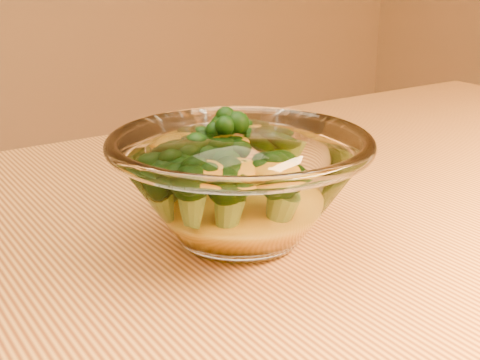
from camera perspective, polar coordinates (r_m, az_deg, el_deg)
glass_bowl at (r=0.49m, az=0.00°, el=-0.46°), size 0.20×0.20×0.09m
cheese_sauce at (r=0.50m, az=0.00°, el=-2.43°), size 0.10×0.10×0.03m
broccoli_heap at (r=0.50m, az=-1.37°, el=0.99°), size 0.13×0.12×0.07m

